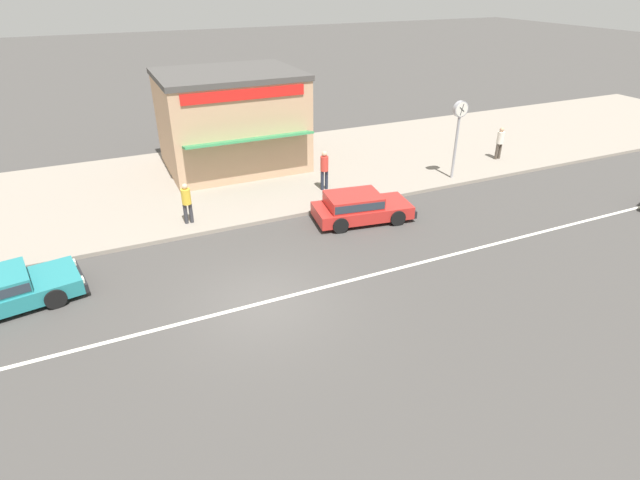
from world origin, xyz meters
TOP-DOWN VIEW (x-y plane):
  - ground_plane at (0.00, 0.00)m, footprint 160.00×160.00m
  - lane_centre_stripe at (0.00, 0.00)m, footprint 50.40×0.14m
  - kerb_strip at (0.00, 9.92)m, footprint 68.00×10.00m
  - hatchback_red_1 at (5.11, 3.70)m, footprint 3.98×2.19m
  - street_clock at (11.00, 5.62)m, footprint 0.70×0.22m
  - pedestrian_near_clock at (-0.95, 5.88)m, footprint 0.34×0.34m
  - pedestrian_mid_kerb at (14.75, 6.81)m, footprint 0.34×0.34m
  - pedestrian_by_shop at (5.07, 6.78)m, footprint 0.34×0.34m
  - shopfront_corner_warung at (2.40, 11.45)m, footprint 6.36×5.89m

SIDE VIEW (x-z plane):
  - ground_plane at x=0.00m, z-range 0.00..0.00m
  - lane_centre_stripe at x=0.00m, z-range 0.00..0.01m
  - kerb_strip at x=0.00m, z-range 0.00..0.15m
  - hatchback_red_1 at x=5.11m, z-range 0.04..1.14m
  - pedestrian_near_clock at x=-0.95m, z-range 0.28..1.85m
  - pedestrian_mid_kerb at x=14.75m, z-range 0.28..1.88m
  - pedestrian_by_shop at x=5.07m, z-range 0.30..2.02m
  - shopfront_corner_warung at x=2.40m, z-range 0.16..4.57m
  - street_clock at x=11.00m, z-range 1.04..4.54m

